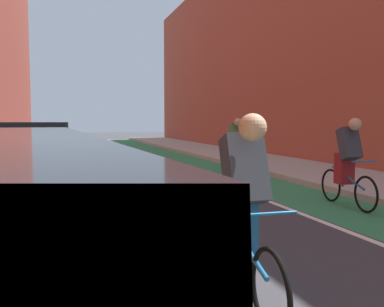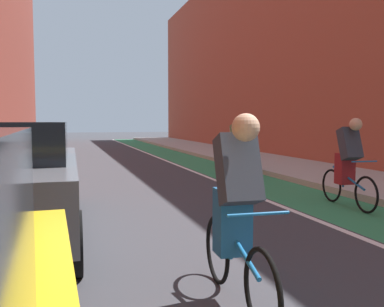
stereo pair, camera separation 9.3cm
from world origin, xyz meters
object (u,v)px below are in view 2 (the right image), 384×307
Objects in this scene: cyclist_trailing at (348,162)px; cyclist_far at (237,145)px; cyclist_mid at (236,210)px; parked_sedan_gray at (0,178)px.

cyclist_trailing is 0.97× the size of cyclist_far.
cyclist_far is (3.39, 8.15, 0.04)m from cyclist_mid.
cyclist_trailing is 4.93m from cyclist_far.
cyclist_far reaches higher than cyclist_trailing.
cyclist_mid is 4.74m from cyclist_trailing.
cyclist_trailing is at bearing 3.46° from parked_sedan_gray.
cyclist_mid is 8.83m from cyclist_far.
cyclist_mid is 1.01× the size of cyclist_trailing.
cyclist_far is (5.57, 5.28, 0.06)m from parked_sedan_gray.
cyclist_far is at bearing 91.09° from cyclist_trailing.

